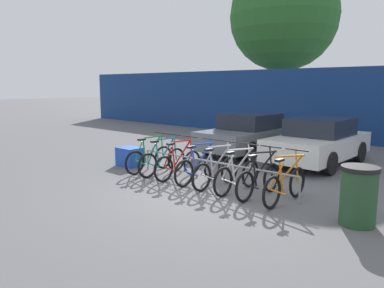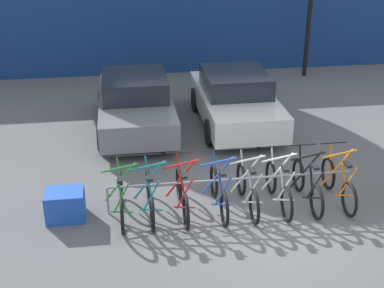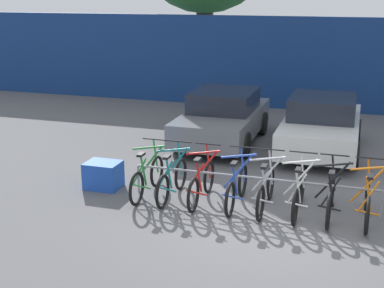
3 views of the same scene
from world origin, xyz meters
name	(u,v)px [view 3 (image 3 of 3)]	position (x,y,z in m)	size (l,w,h in m)	color
ground_plane	(270,222)	(0.00, 0.00, 0.00)	(120.00, 120.00, 0.00)	#59595B
hoarding_wall	(320,65)	(0.00, 9.50, 1.56)	(36.00, 0.16, 3.11)	navy
bike_rack	(252,180)	(-0.47, 0.68, 0.50)	(4.70, 0.04, 0.57)	gray
bicycle_green	(147,177)	(-2.55, 0.53, 0.38)	(0.68, 1.71, 1.05)	black
bicycle_teal	(172,180)	(-2.03, 0.53, 0.38)	(0.68, 1.71, 1.05)	black
bicycle_red	(201,183)	(-1.43, 0.53, 0.38)	(0.68, 1.71, 1.05)	black
bicycle_blue	(237,187)	(-0.74, 0.53, 0.38)	(0.68, 1.71, 1.05)	black
bicycle_silver	(266,190)	(-0.19, 0.53, 0.38)	(0.68, 1.71, 1.05)	black
bicycle_white	(299,194)	(0.42, 0.53, 0.38)	(0.68, 1.71, 1.05)	black
bicycle_black	(331,197)	(0.98, 0.53, 0.38)	(0.68, 1.71, 1.05)	black
bicycle_orange	(367,202)	(1.61, 0.53, 0.38)	(0.68, 1.71, 1.05)	black
car_grey	(223,117)	(-2.09, 4.73, 0.69)	(1.91, 4.05, 1.40)	slate
car_white	(321,125)	(0.47, 4.66, 0.69)	(1.91, 3.98, 1.40)	silver
cargo_crate	(103,175)	(-3.57, 0.65, 0.28)	(0.70, 0.56, 0.55)	blue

